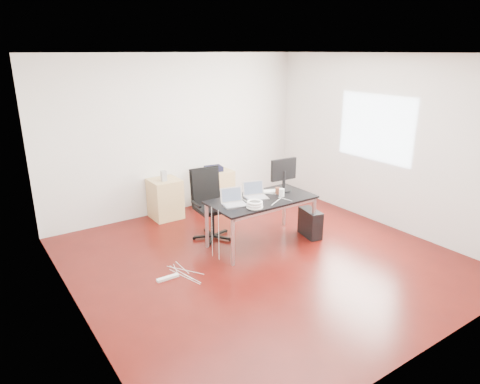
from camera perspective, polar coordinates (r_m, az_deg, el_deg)
room_shell at (r=5.73m, az=3.41°, el=3.90°), size 5.00×5.00×5.00m
desk at (r=6.40m, az=2.89°, el=-1.33°), size 1.60×0.80×0.73m
office_chair at (r=6.68m, az=-4.06°, el=-1.13°), size 0.52×0.54×1.08m
filing_cabinet_left at (r=7.64m, az=-9.93°, el=-0.88°), size 0.50×0.50×0.70m
filing_cabinet_right at (r=8.11m, az=-3.06°, el=0.52°), size 0.50×0.50×0.70m
pc_tower at (r=6.91m, az=9.34°, el=-4.10°), size 0.29×0.48×0.44m
wastebasket at (r=8.03m, az=-5.23°, el=-1.30°), size 0.30×0.30×0.28m
power_strip at (r=5.75m, az=-9.60°, el=-11.22°), size 0.30×0.06×0.04m
laptop_left at (r=6.11m, az=-0.85°, el=-1.18°), size 0.38×0.32×0.23m
laptop_right at (r=6.42m, az=2.06°, el=-0.23°), size 0.39×0.33×0.23m
monitor at (r=6.71m, az=5.83°, el=2.55°), size 0.45×0.26×0.51m
keyboard at (r=6.66m, az=3.36°, el=0.04°), size 0.46×0.28×0.02m
cup_white at (r=6.48m, az=5.58°, el=-0.07°), size 0.08×0.08×0.12m
cup_brown at (r=6.60m, az=5.05°, el=0.18°), size 0.09×0.09×0.10m
cable_coil at (r=5.98m, az=1.97°, el=-1.69°), size 0.24×0.24×0.11m
power_adapter at (r=6.12m, az=2.28°, el=-1.58°), size 0.09×0.09×0.03m
speaker at (r=7.43m, az=-10.14°, el=2.12°), size 0.09×0.08×0.18m
navy_garment at (r=7.96m, az=-3.53°, el=3.14°), size 0.34×0.29×0.09m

